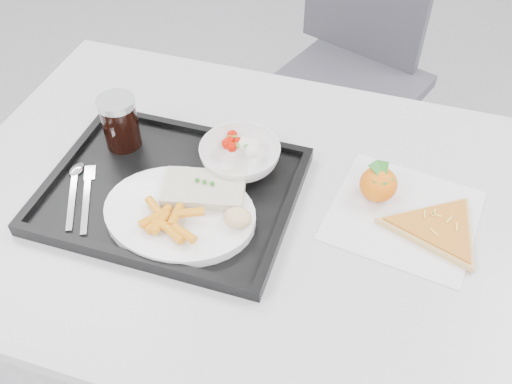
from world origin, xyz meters
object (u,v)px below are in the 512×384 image
at_px(tray, 172,191).
at_px(salad_bowl, 240,156).
at_px(table, 267,229).
at_px(chair, 354,51).
at_px(dinner_plate, 180,214).
at_px(cola_glass, 120,121).
at_px(pizza_slice, 438,229).
at_px(tangerine, 378,184).

relative_size(tray, salad_bowl, 2.96).
bearing_deg(table, chair, 89.08).
bearing_deg(dinner_plate, cola_glass, 141.04).
xyz_separation_m(tray, pizza_slice, (0.48, 0.06, 0.00)).
bearing_deg(salad_bowl, chair, 83.82).
relative_size(tray, dinner_plate, 1.67).
relative_size(table, chair, 1.29).
bearing_deg(pizza_slice, tangerine, 156.09).
distance_m(tangerine, pizza_slice, 0.13).
distance_m(tray, pizza_slice, 0.48).
height_order(chair, salad_bowl, chair).
xyz_separation_m(salad_bowl, pizza_slice, (0.38, -0.04, -0.03)).
xyz_separation_m(cola_glass, pizza_slice, (0.62, -0.03, -0.06)).
xyz_separation_m(tray, salad_bowl, (0.10, 0.10, 0.03)).
height_order(table, salad_bowl, salad_bowl).
xyz_separation_m(table, chair, (0.01, 0.90, -0.15)).
bearing_deg(tangerine, chair, 101.78).
bearing_deg(tangerine, cola_glass, -177.91).
distance_m(cola_glass, pizza_slice, 0.62).
xyz_separation_m(table, tangerine, (0.18, 0.08, 0.10)).
height_order(tray, dinner_plate, dinner_plate).
relative_size(tangerine, pizza_slice, 0.37).
height_order(salad_bowl, cola_glass, cola_glass).
xyz_separation_m(chair, tangerine, (0.17, -0.82, 0.25)).
relative_size(dinner_plate, pizza_slice, 1.12).
xyz_separation_m(salad_bowl, cola_glass, (-0.24, -0.01, 0.03)).
xyz_separation_m(dinner_plate, pizza_slice, (0.43, 0.11, -0.01)).
distance_m(table, chair, 0.91).
relative_size(cola_glass, tangerine, 1.21).
height_order(table, tangerine, tangerine).
height_order(chair, pizza_slice, chair).
bearing_deg(pizza_slice, table, -174.79).
relative_size(salad_bowl, pizza_slice, 0.63).
xyz_separation_m(tangerine, pizza_slice, (0.12, -0.05, -0.02)).
xyz_separation_m(salad_bowl, tangerine, (0.26, 0.01, -0.00)).
xyz_separation_m(chair, tray, (-0.19, -0.92, 0.22)).
distance_m(dinner_plate, cola_glass, 0.24).
height_order(tray, salad_bowl, salad_bowl).
bearing_deg(table, salad_bowl, 137.12).
height_order(dinner_plate, salad_bowl, salad_bowl).
bearing_deg(table, tray, -170.86).
xyz_separation_m(table, dinner_plate, (-0.13, -0.09, 0.09)).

